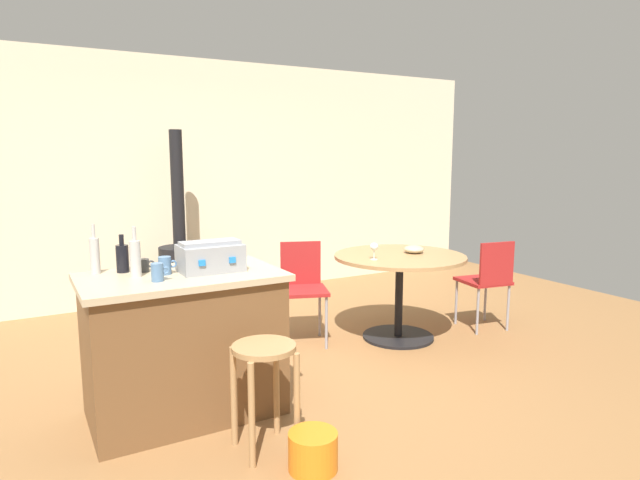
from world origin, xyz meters
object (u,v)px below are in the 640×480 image
dining_table (399,274)px  wood_stove (181,266)px  folding_chair_far (302,283)px  serving_bowl (414,249)px  cup_1 (144,265)px  folding_chair_near (488,277)px  bottle_2 (95,255)px  wooden_stool (264,371)px  cup_2 (165,265)px  bottle_0 (135,258)px  cup_0 (158,272)px  plastic_bucket (313,451)px  wine_glass (374,247)px  bottle_1 (122,258)px  kitchen_island (184,344)px  toolbox (210,257)px

dining_table → wood_stove: bearing=128.0°
dining_table → folding_chair_far: (-0.79, 0.36, -0.07)m
folding_chair_far → serving_bowl: bearing=-20.0°
folding_chair_far → cup_1: bearing=-155.5°
folding_chair_near → bottle_2: (-3.40, -0.01, 0.53)m
wood_stove → wooden_stool: bearing=-96.7°
cup_2 → serving_bowl: 2.38m
bottle_0 → cup_0: bearing=-64.8°
folding_chair_far → bottle_0: 1.81m
cup_1 → serving_bowl: (2.42, 0.32, -0.15)m
dining_table → folding_chair_near: (0.87, -0.21, -0.08)m
cup_2 → plastic_bucket: 1.40m
cup_2 → wine_glass: (1.83, 0.39, -0.10)m
cup_2 → cup_0: bearing=-116.6°
wood_stove → serving_bowl: wood_stove is taller
folding_chair_far → bottle_2: bottle_2 is taller
folding_chair_near → bottle_1: (-3.24, -0.05, 0.50)m
bottle_2 → cup_0: bottle_2 is taller
kitchen_island → cup_2: (-0.09, 0.03, 0.51)m
wooden_stool → cup_2: 0.92m
wine_glass → folding_chair_far: bearing=137.3°
bottle_2 → plastic_bucket: bearing=-54.9°
folding_chair_far → kitchen_island: bearing=-146.6°
cup_2 → plastic_bucket: bearing=-63.6°
folding_chair_near → serving_bowl: (-0.70, 0.23, 0.29)m
bottle_2 → plastic_bucket: bottle_2 is taller
dining_table → toolbox: (-1.88, -0.50, 0.41)m
cup_0 → cup_1: bearing=92.8°
cup_1 → cup_0: bearing=-87.2°
wood_stove → bottle_1: wood_stove is taller
bottle_1 → wine_glass: bottle_1 is taller
serving_bowl → bottle_0: bearing=-169.8°
wood_stove → kitchen_island: bearing=-104.7°
wooden_stool → cup_0: (-0.44, 0.52, 0.51)m
bottle_0 → plastic_bucket: (0.66, -1.01, -0.93)m
bottle_0 → cup_0: (0.09, -0.18, -0.06)m
wood_stove → cup_0: 2.65m
dining_table → plastic_bucket: bearing=-139.1°
bottle_0 → plastic_bucket: bottle_0 is taller
folding_chair_near → wooden_stool: bearing=-160.9°
bottle_1 → wine_glass: 2.06m
plastic_bucket → bottle_2: bearing=125.1°
dining_table → bottle_2: (-2.53, -0.22, 0.44)m
toolbox → cup_2: 0.28m
bottle_1 → cup_0: (0.13, -0.36, -0.04)m
toolbox → bottle_2: bearing=156.7°
serving_bowl → wooden_stool: bearing=-149.8°
wooden_stool → bottle_2: size_ratio=1.99×
kitchen_island → toolbox: size_ratio=3.14×
cup_0 → plastic_bucket: bearing=-55.1°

